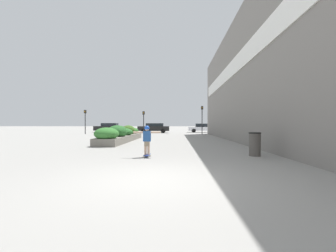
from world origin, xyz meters
TOP-DOWN VIEW (x-y plane):
  - ground_plane at (0.00, 0.00)m, footprint 300.00×300.00m
  - building_wall_right at (5.14, 10.14)m, footprint 0.67×32.57m
  - planter_box at (-3.69, 11.86)m, footprint 1.59×9.56m
  - skateboard at (-0.62, 3.63)m, footprint 0.25×0.67m
  - skateboarder at (-0.62, 3.63)m, footprint 1.09×0.20m
  - trash_bin at (3.82, 4.15)m, footprint 0.49×0.49m
  - car_leftmost at (-10.87, 31.85)m, footprint 4.59×2.00m
  - car_center_left at (4.67, 31.85)m, footprint 4.35×2.06m
  - car_center_right at (-3.00, 29.19)m, footprint 4.78×1.85m
  - traffic_light_left at (-3.93, 24.65)m, footprint 0.28×0.30m
  - traffic_light_right at (3.91, 24.79)m, footprint 0.28×0.30m
  - traffic_light_far_left at (-11.93, 24.68)m, footprint 0.28×0.30m

SIDE VIEW (x-z plane):
  - ground_plane at x=0.00m, z-range 0.00..0.00m
  - skateboard at x=-0.62m, z-range 0.02..0.12m
  - trash_bin at x=3.82m, z-range 0.00..0.98m
  - planter_box at x=-3.69m, z-range -0.10..1.15m
  - car_center_left at x=4.67m, z-range 0.04..1.48m
  - car_center_right at x=-3.00m, z-range 0.05..1.53m
  - car_leftmost at x=-10.87m, z-range 0.03..1.56m
  - skateboarder at x=-0.62m, z-range 0.22..1.39m
  - traffic_light_left at x=-3.93m, z-range 0.59..3.67m
  - traffic_light_far_left at x=-11.93m, z-range 0.61..3.89m
  - traffic_light_right at x=3.91m, z-range 0.66..4.41m
  - building_wall_right at x=5.14m, z-range 0.01..9.25m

